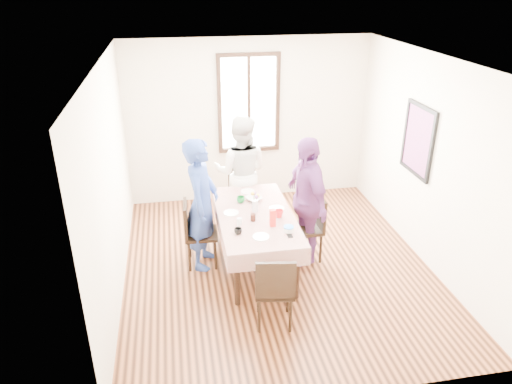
% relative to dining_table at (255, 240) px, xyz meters
% --- Properties ---
extents(ground, '(4.50, 4.50, 0.00)m').
position_rel_dining_table_xyz_m(ground, '(0.28, -0.07, -0.38)').
color(ground, black).
rests_on(ground, ground).
extents(back_wall, '(4.00, 0.00, 4.00)m').
position_rel_dining_table_xyz_m(back_wall, '(0.28, 2.18, 0.98)').
color(back_wall, beige).
rests_on(back_wall, ground).
extents(right_wall, '(0.00, 4.50, 4.50)m').
position_rel_dining_table_xyz_m(right_wall, '(2.28, -0.07, 0.98)').
color(right_wall, beige).
rests_on(right_wall, ground).
extents(window_frame, '(1.02, 0.06, 1.62)m').
position_rel_dining_table_xyz_m(window_frame, '(0.28, 2.16, 1.27)').
color(window_frame, black).
rests_on(window_frame, back_wall).
extents(window_pane, '(0.90, 0.02, 1.50)m').
position_rel_dining_table_xyz_m(window_pane, '(0.28, 2.17, 1.27)').
color(window_pane, white).
rests_on(window_pane, back_wall).
extents(art_poster, '(0.04, 0.76, 0.96)m').
position_rel_dining_table_xyz_m(art_poster, '(2.26, 0.23, 1.18)').
color(art_poster, red).
rests_on(art_poster, right_wall).
extents(dining_table, '(0.83, 1.72, 0.75)m').
position_rel_dining_table_xyz_m(dining_table, '(0.00, 0.00, 0.00)').
color(dining_table, black).
rests_on(dining_table, ground).
extents(tablecloth, '(0.95, 1.84, 0.01)m').
position_rel_dining_table_xyz_m(tablecloth, '(0.00, 0.00, 0.38)').
color(tablecloth, '#5C0801').
rests_on(tablecloth, dining_table).
extents(chair_left, '(0.44, 0.44, 0.91)m').
position_rel_dining_table_xyz_m(chair_left, '(-0.70, 0.16, 0.08)').
color(chair_left, black).
rests_on(chair_left, ground).
extents(chair_right, '(0.44, 0.44, 0.91)m').
position_rel_dining_table_xyz_m(chair_right, '(0.70, 0.05, 0.08)').
color(chair_right, black).
rests_on(chair_right, ground).
extents(chair_far, '(0.48, 0.48, 0.91)m').
position_rel_dining_table_xyz_m(chair_far, '(0.00, 1.18, 0.08)').
color(chair_far, black).
rests_on(chair_far, ground).
extents(chair_near, '(0.48, 0.48, 0.91)m').
position_rel_dining_table_xyz_m(chair_near, '(0.00, -1.18, 0.08)').
color(chair_near, black).
rests_on(chair_near, ground).
extents(person_left, '(0.60, 0.74, 1.77)m').
position_rel_dining_table_xyz_m(person_left, '(-0.68, 0.16, 0.51)').
color(person_left, navy).
rests_on(person_left, ground).
extents(person_far, '(0.99, 0.87, 1.74)m').
position_rel_dining_table_xyz_m(person_far, '(0.00, 1.16, 0.49)').
color(person_far, silver).
rests_on(person_far, ground).
extents(person_right, '(0.59, 1.08, 1.75)m').
position_rel_dining_table_xyz_m(person_right, '(0.68, 0.05, 0.50)').
color(person_right, '#6C3473').
rests_on(person_right, ground).
extents(mug_black, '(0.12, 0.12, 0.07)m').
position_rel_dining_table_xyz_m(mug_black, '(-0.29, -0.46, 0.42)').
color(mug_black, black).
rests_on(mug_black, tablecloth).
extents(mug_flag, '(0.14, 0.14, 0.10)m').
position_rel_dining_table_xyz_m(mug_flag, '(0.28, -0.13, 0.44)').
color(mug_flag, red).
rests_on(mug_flag, tablecloth).
extents(mug_green, '(0.14, 0.14, 0.09)m').
position_rel_dining_table_xyz_m(mug_green, '(-0.13, 0.37, 0.43)').
color(mug_green, '#0C7226').
rests_on(mug_green, tablecloth).
extents(serving_bowl, '(0.28, 0.28, 0.05)m').
position_rel_dining_table_xyz_m(serving_bowl, '(0.05, 0.40, 0.41)').
color(serving_bowl, white).
rests_on(serving_bowl, tablecloth).
extents(juice_carton, '(0.07, 0.07, 0.22)m').
position_rel_dining_table_xyz_m(juice_carton, '(0.16, -0.34, 0.50)').
color(juice_carton, red).
rests_on(juice_carton, tablecloth).
extents(butter_tub, '(0.12, 0.12, 0.06)m').
position_rel_dining_table_xyz_m(butter_tub, '(0.31, -0.52, 0.42)').
color(butter_tub, white).
rests_on(butter_tub, tablecloth).
extents(jam_jar, '(0.06, 0.06, 0.09)m').
position_rel_dining_table_xyz_m(jam_jar, '(-0.06, -0.17, 0.43)').
color(jam_jar, black).
rests_on(jam_jar, tablecloth).
extents(drinking_glass, '(0.06, 0.06, 0.09)m').
position_rel_dining_table_xyz_m(drinking_glass, '(-0.24, -0.24, 0.43)').
color(drinking_glass, silver).
rests_on(drinking_glass, tablecloth).
extents(smartphone, '(0.06, 0.12, 0.01)m').
position_rel_dining_table_xyz_m(smartphone, '(0.30, -0.61, 0.39)').
color(smartphone, black).
rests_on(smartphone, tablecloth).
extents(flower_vase, '(0.08, 0.08, 0.16)m').
position_rel_dining_table_xyz_m(flower_vase, '(0.01, 0.08, 0.47)').
color(flower_vase, silver).
rests_on(flower_vase, tablecloth).
extents(plate_left, '(0.20, 0.20, 0.01)m').
position_rel_dining_table_xyz_m(plate_left, '(-0.30, 0.08, 0.39)').
color(plate_left, white).
rests_on(plate_left, tablecloth).
extents(plate_right, '(0.20, 0.20, 0.01)m').
position_rel_dining_table_xyz_m(plate_right, '(0.31, 0.10, 0.39)').
color(plate_right, white).
rests_on(plate_right, tablecloth).
extents(plate_far, '(0.20, 0.20, 0.01)m').
position_rel_dining_table_xyz_m(plate_far, '(0.02, 0.69, 0.39)').
color(plate_far, white).
rests_on(plate_far, tablecloth).
extents(plate_near, '(0.20, 0.20, 0.01)m').
position_rel_dining_table_xyz_m(plate_near, '(-0.04, -0.59, 0.39)').
color(plate_near, white).
rests_on(plate_near, tablecloth).
extents(butter_lid, '(0.12, 0.12, 0.01)m').
position_rel_dining_table_xyz_m(butter_lid, '(0.31, -0.52, 0.45)').
color(butter_lid, blue).
rests_on(butter_lid, butter_tub).
extents(flower_bunch, '(0.09, 0.09, 0.10)m').
position_rel_dining_table_xyz_m(flower_bunch, '(0.01, 0.08, 0.60)').
color(flower_bunch, yellow).
rests_on(flower_bunch, flower_vase).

